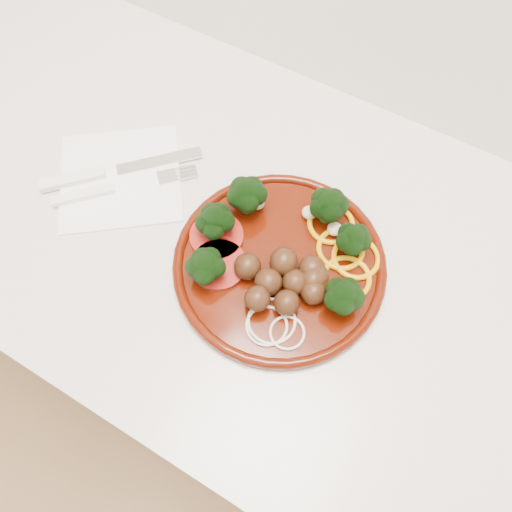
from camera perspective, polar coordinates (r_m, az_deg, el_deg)
The scene contains 5 objects.
counter at distance 1.15m, azimuth -8.61°, elevation -4.11°, with size 2.40×0.60×0.90m.
plate at distance 0.65m, azimuth 2.97°, elevation -0.25°, with size 0.28×0.28×0.07m.
napkin at distance 0.77m, azimuth -15.22°, elevation 8.64°, with size 0.17×0.17×0.00m, color white.
knife at distance 0.77m, azimuth -17.36°, elevation 9.01°, with size 0.18×0.18×0.01m.
fork at distance 0.75m, azimuth -17.32°, elevation 7.11°, with size 0.16×0.16×0.01m.
Camera 1 is at (0.37, 1.41, 1.50)m, focal length 35.00 mm.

